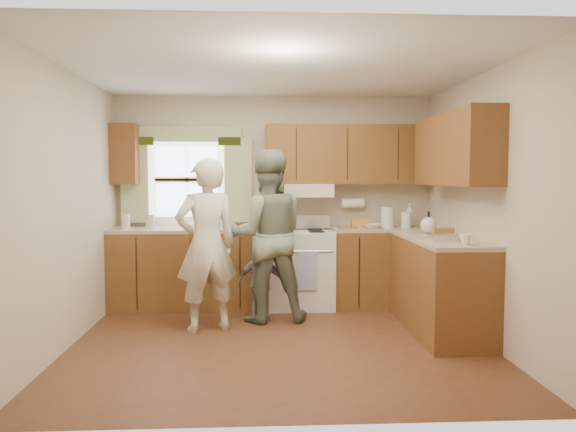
{
  "coord_description": "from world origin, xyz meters",
  "views": [
    {
      "loc": [
        -0.19,
        -5.1,
        1.54
      ],
      "look_at": [
        0.1,
        0.4,
        1.15
      ],
      "focal_mm": 35.0,
      "sensor_mm": 36.0,
      "label": 1
    }
  ],
  "objects": [
    {
      "name": "child",
      "position": [
        -0.17,
        0.76,
        0.42
      ],
      "size": [
        0.52,
        0.31,
        0.84
      ],
      "primitive_type": "imported",
      "rotation": [
        0.0,
        0.0,
        2.92
      ],
      "color": "gray",
      "rests_on": "ground"
    },
    {
      "name": "woman_right",
      "position": [
        -0.11,
        0.82,
        0.91
      ],
      "size": [
        0.94,
        0.77,
        1.82
      ],
      "primitive_type": "imported",
      "rotation": [
        0.0,
        0.0,
        3.23
      ],
      "color": "#294530",
      "rests_on": "ground"
    },
    {
      "name": "room",
      "position": [
        0.0,
        0.0,
        1.25
      ],
      "size": [
        3.8,
        3.8,
        3.8
      ],
      "color": "#512919",
      "rests_on": "ground"
    },
    {
      "name": "woman_left",
      "position": [
        -0.71,
        0.46,
        0.86
      ],
      "size": [
        0.74,
        0.62,
        1.72
      ],
      "primitive_type": "imported",
      "rotation": [
        0.0,
        0.0,
        3.52
      ],
      "color": "beige",
      "rests_on": "ground"
    },
    {
      "name": "kitchen_fixtures",
      "position": [
        0.61,
        1.08,
        0.84
      ],
      "size": [
        3.8,
        2.25,
        2.15
      ],
      "color": "#4A2C0F",
      "rests_on": "ground"
    },
    {
      "name": "stove",
      "position": [
        0.3,
        1.44,
        0.47
      ],
      "size": [
        0.76,
        0.67,
        1.07
      ],
      "color": "silver",
      "rests_on": "ground"
    }
  ]
}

